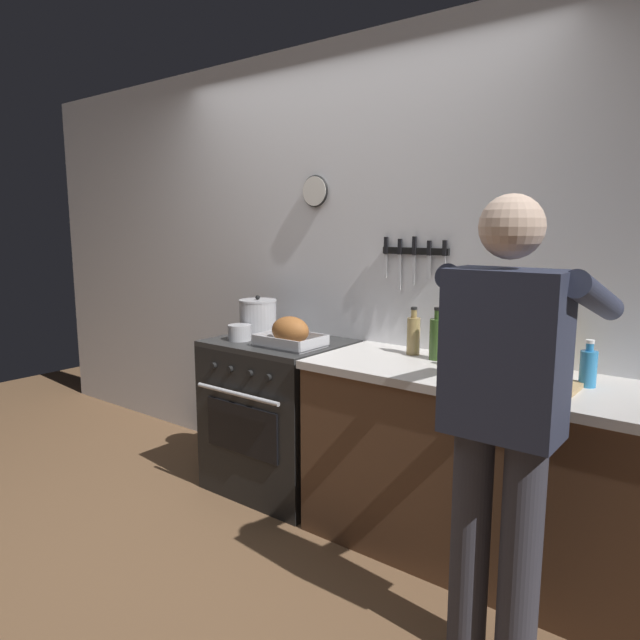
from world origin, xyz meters
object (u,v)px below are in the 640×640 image
object	(u,v)px
bottle_vinegar	(413,335)
bottle_hot_sauce	(508,354)
cutting_board	(532,383)
bottle_dish_soap	(588,367)
bottle_wine_red	(483,344)
roasting_pan	(290,333)
stove	(280,415)
person_cook	(504,407)
saucepan	(240,333)
bottle_cooking_oil	(554,348)
bottle_olive_oil	(437,338)
stock_pot	(258,317)

from	to	relation	value
bottle_vinegar	bottle_hot_sauce	bearing A→B (deg)	1.34
cutting_board	bottle_dish_soap	size ratio (longest dim) A/B	1.83
cutting_board	bottle_wine_red	xyz separation A→B (m)	(-0.26, 0.09, 0.12)
roasting_pan	bottle_hot_sauce	bearing A→B (deg)	12.68
stove	bottle_hot_sauce	world-z (taller)	bottle_hot_sauce
cutting_board	bottle_vinegar	bearing A→B (deg)	162.56
person_cook	cutting_board	world-z (taller)	person_cook
saucepan	bottle_vinegar	xyz separation A→B (m)	(0.98, 0.29, 0.06)
cutting_board	roasting_pan	bearing A→B (deg)	-178.79
roasting_pan	bottle_cooking_oil	distance (m)	1.35
saucepan	bottle_olive_oil	size ratio (longest dim) A/B	0.51
bottle_olive_oil	bottle_hot_sauce	bearing A→B (deg)	7.11
stove	bottle_vinegar	world-z (taller)	bottle_vinegar
roasting_pan	stock_pot	world-z (taller)	stock_pot
bottle_wine_red	bottle_cooking_oil	bearing A→B (deg)	37.41
stock_pot	bottle_vinegar	bearing A→B (deg)	6.06
bottle_dish_soap	roasting_pan	bearing A→B (deg)	-174.29
stove	saucepan	world-z (taller)	saucepan
person_cook	stock_pot	world-z (taller)	person_cook
bottle_olive_oil	bottle_cooking_oil	bearing A→B (deg)	11.08
roasting_pan	bottle_hot_sauce	xyz separation A→B (m)	(1.12, 0.25, -0.01)
cutting_board	bottle_olive_oil	xyz separation A→B (m)	(-0.53, 0.18, 0.10)
bottle_hot_sauce	bottle_cooking_oil	world-z (taller)	bottle_cooking_oil
person_cook	roasting_pan	bearing A→B (deg)	69.27
bottle_olive_oil	bottle_cooking_oil	xyz separation A→B (m)	(0.53, 0.10, 0.00)
stove	person_cook	xyz separation A→B (m)	(1.54, -0.57, 0.50)
bottle_cooking_oil	bottle_wine_red	bearing A→B (deg)	-142.59
bottle_olive_oil	bottle_cooking_oil	size ratio (longest dim) A/B	0.99
person_cook	bottle_vinegar	bearing A→B (deg)	44.57
stove	bottle_olive_oil	world-z (taller)	bottle_olive_oil
stove	stock_pot	bearing A→B (deg)	166.83
person_cook	bottle_wine_red	size ratio (longest dim) A/B	5.39
stove	bottle_cooking_oil	bearing A→B (deg)	8.82
roasting_pan	stock_pot	distance (m)	0.40
cutting_board	bottle_vinegar	distance (m)	0.72
bottle_olive_oil	bottle_wine_red	world-z (taller)	bottle_wine_red
saucepan	bottle_dish_soap	bearing A→B (deg)	6.13
saucepan	bottle_dish_soap	xyz separation A→B (m)	(1.84, 0.20, 0.04)
bottle_cooking_oil	stove	bearing A→B (deg)	-171.18
roasting_pan	bottle_olive_oil	world-z (taller)	bottle_olive_oil
bottle_wine_red	bottle_vinegar	bearing A→B (deg)	163.71
stock_pot	saucepan	world-z (taller)	stock_pot
roasting_pan	bottle_wine_red	xyz separation A→B (m)	(1.05, 0.12, 0.06)
cutting_board	bottle_olive_oil	world-z (taller)	bottle_olive_oil
cutting_board	bottle_wine_red	world-z (taller)	bottle_wine_red
bottle_hot_sauce	bottle_dish_soap	size ratio (longest dim) A/B	0.82
person_cook	roasting_pan	size ratio (longest dim) A/B	4.72
bottle_cooking_oil	roasting_pan	bearing A→B (deg)	-166.53
bottle_olive_oil	bottle_cooking_oil	world-z (taller)	bottle_cooking_oil
cutting_board	bottle_wine_red	bearing A→B (deg)	160.71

